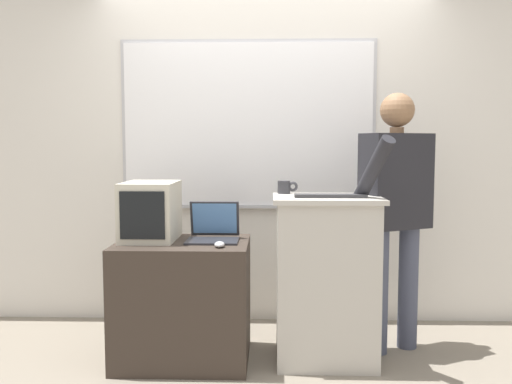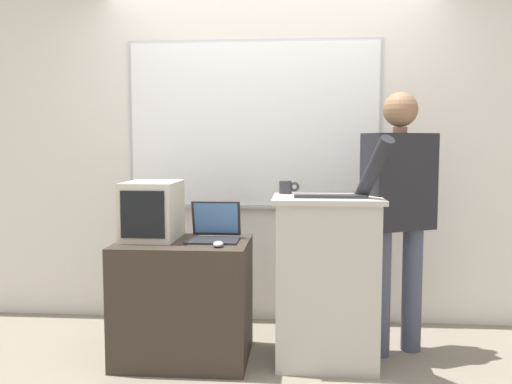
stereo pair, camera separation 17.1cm
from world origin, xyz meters
name	(u,v)px [view 1 (the left image)]	position (x,y,z in m)	size (l,w,h in m)	color
back_wall	(266,151)	(-0.01, 1.28, 1.31)	(6.40, 0.17, 2.61)	silver
lectern_podium	(326,279)	(0.38, 0.43, 0.53)	(0.67, 0.51, 1.05)	#BCB7AD
side_desk	(183,301)	(-0.52, 0.42, 0.38)	(0.82, 0.62, 0.76)	#382D26
person_presenter	(395,202)	(0.85, 0.61, 0.99)	(0.62, 0.69, 1.70)	#474C60
laptop	(214,229)	(-0.33, 0.49, 0.83)	(0.32, 0.31, 0.24)	#28282D
wireless_keyboard	(330,196)	(0.40, 0.36, 1.06)	(0.43, 0.11, 0.02)	#2D2D30
computer_mouse_by_laptop	(219,244)	(-0.27, 0.24, 0.78)	(0.06, 0.10, 0.03)	#BCBCC1
crt_monitor	(150,211)	(-0.73, 0.49, 0.94)	(0.33, 0.45, 0.37)	beige
coffee_mug	(285,187)	(0.13, 0.61, 1.09)	(0.13, 0.08, 0.08)	#333338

